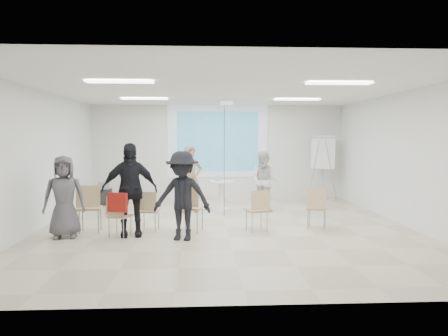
{
  "coord_description": "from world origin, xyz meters",
  "views": [
    {
      "loc": [
        -0.55,
        -9.49,
        1.98
      ],
      "look_at": [
        0.0,
        0.8,
        1.25
      ],
      "focal_mm": 35.0,
      "sensor_mm": 36.0,
      "label": 1
    }
  ],
  "objects": [
    {
      "name": "floor",
      "position": [
        0.0,
        0.0,
        -0.05
      ],
      "size": [
        8.0,
        9.0,
        0.1
      ],
      "primitive_type": "cube",
      "color": "beige",
      "rests_on": "ground"
    },
    {
      "name": "ceiling",
      "position": [
        0.0,
        0.0,
        3.05
      ],
      "size": [
        8.0,
        9.0,
        0.1
      ],
      "primitive_type": "cube",
      "color": "white",
      "rests_on": "wall_back"
    },
    {
      "name": "wall_back",
      "position": [
        0.0,
        4.55,
        1.5
      ],
      "size": [
        8.0,
        0.1,
        3.0
      ],
      "primitive_type": "cube",
      "color": "silver",
      "rests_on": "floor"
    },
    {
      "name": "wall_left",
      "position": [
        -4.05,
        0.0,
        1.5
      ],
      "size": [
        0.1,
        9.0,
        3.0
      ],
      "primitive_type": "cube",
      "color": "silver",
      "rests_on": "floor"
    },
    {
      "name": "wall_right",
      "position": [
        4.05,
        0.0,
        1.5
      ],
      "size": [
        0.1,
        9.0,
        3.0
      ],
      "primitive_type": "cube",
      "color": "silver",
      "rests_on": "floor"
    },
    {
      "name": "projection_halo",
      "position": [
        0.0,
        4.49,
        1.85
      ],
      "size": [
        3.2,
        0.01,
        2.3
      ],
      "primitive_type": "cube",
      "color": "silver",
      "rests_on": "wall_back"
    },
    {
      "name": "projection_image",
      "position": [
        0.0,
        4.47,
        1.85
      ],
      "size": [
        2.6,
        0.01,
        1.9
      ],
      "primitive_type": "cube",
      "color": "teal",
      "rests_on": "wall_back"
    },
    {
      "name": "pedestal_table",
      "position": [
        -0.0,
        2.2,
        0.46
      ],
      "size": [
        0.85,
        0.85,
        0.82
      ],
      "rotation": [
        0.0,
        0.0,
        -0.35
      ],
      "color": "white",
      "rests_on": "floor"
    },
    {
      "name": "player_left",
      "position": [
        -0.81,
        1.9,
        0.99
      ],
      "size": [
        0.87,
        0.76,
        1.99
      ],
      "primitive_type": "imported",
      "rotation": [
        0.0,
        0.0,
        0.46
      ],
      "color": "#987A5D",
      "rests_on": "floor"
    },
    {
      "name": "player_right",
      "position": [
        1.15,
        1.97,
        0.9
      ],
      "size": [
        1.02,
        0.9,
        1.79
      ],
      "primitive_type": "imported",
      "rotation": [
        0.0,
        0.0,
        -0.28
      ],
      "color": "silver",
      "rests_on": "floor"
    },
    {
      "name": "controller_left",
      "position": [
        -0.63,
        2.15,
        1.31
      ],
      "size": [
        0.09,
        0.12,
        0.04
      ],
      "primitive_type": "cube",
      "rotation": [
        0.0,
        0.0,
        0.46
      ],
      "color": "silver",
      "rests_on": "player_left"
    },
    {
      "name": "controller_right",
      "position": [
        0.97,
        2.22,
        1.21
      ],
      "size": [
        0.08,
        0.14,
        0.04
      ],
      "primitive_type": "cube",
      "rotation": [
        0.0,
        0.0,
        -0.28
      ],
      "color": "white",
      "rests_on": "player_right"
    },
    {
      "name": "chair_far_left",
      "position": [
        -2.85,
        -0.44,
        0.59
      ],
      "size": [
        0.51,
        0.54,
        1.0
      ],
      "rotation": [
        0.0,
        0.0,
        0.09
      ],
      "color": "tan",
      "rests_on": "floor"
    },
    {
      "name": "chair_left_mid",
      "position": [
        -2.18,
        -0.88,
        0.49
      ],
      "size": [
        0.49,
        0.51,
        0.82
      ],
      "rotation": [
        0.0,
        0.0,
        -0.31
      ],
      "color": "tan",
      "rests_on": "floor"
    },
    {
      "name": "chair_left_inner",
      "position": [
        -1.65,
        -0.36,
        0.5
      ],
      "size": [
        0.45,
        0.47,
        0.85
      ],
      "rotation": [
        0.0,
        0.0,
        -0.13
      ],
      "color": "tan",
      "rests_on": "floor"
    },
    {
      "name": "chair_center",
      "position": [
        -0.78,
        -0.48,
        0.59
      ],
      "size": [
        0.59,
        0.61,
        0.99
      ],
      "rotation": [
        0.0,
        0.0,
        -0.29
      ],
      "color": "tan",
      "rests_on": "floor"
    },
    {
      "name": "chair_right_inner",
      "position": [
        0.64,
        -0.53,
        0.52
      ],
      "size": [
        0.51,
        0.53,
        0.88
      ],
      "rotation": [
        0.0,
        0.0,
        0.26
      ],
      "color": "tan",
      "rests_on": "floor"
    },
    {
      "name": "chair_right_far",
      "position": [
        1.92,
        -0.35,
        0.53
      ],
      "size": [
        0.54,
        0.56,
        0.89
      ],
      "rotation": [
        0.0,
        0.0,
        -0.34
      ],
      "color": "tan",
      "rests_on": "floor"
    },
    {
      "name": "red_jacket",
      "position": [
        -2.16,
        -1.03,
        0.72
      ],
      "size": [
        0.4,
        0.2,
        0.37
      ],
      "primitive_type": "cube",
      "rotation": [
        0.0,
        0.0,
        -0.31
      ],
      "color": "maroon",
      "rests_on": "chair_left_mid"
    },
    {
      "name": "laptop",
      "position": [
        -1.64,
        -0.26,
        0.46
      ],
      "size": [
        0.34,
        0.26,
        0.02
      ],
      "primitive_type": "imported",
      "rotation": [
        0.0,
        0.0,
        3.01
      ],
      "color": "black",
      "rests_on": "chair_left_inner"
    },
    {
      "name": "audience_left",
      "position": [
        -1.97,
        -0.76,
        1.07
      ],
      "size": [
        1.36,
        0.96,
        2.14
      ],
      "primitive_type": "imported",
      "rotation": [
        0.0,
        0.0,
        0.18
      ],
      "color": "black",
      "rests_on": "floor"
    },
    {
      "name": "audience_mid",
      "position": [
        -0.91,
        -1.15,
        0.97
      ],
      "size": [
        1.37,
        0.93,
        1.94
      ],
      "primitive_type": "imported",
      "rotation": [
        0.0,
        0.0,
        -0.21
      ],
      "color": "black",
      "rests_on": "floor"
    },
    {
      "name": "audience_outer",
      "position": [
        -3.24,
        -0.83,
        0.91
      ],
      "size": [
        0.98,
        0.74,
        1.82
      ],
      "primitive_type": "imported",
      "rotation": [
        0.0,
        0.0,
        0.19
      ],
      "color": "#545358",
      "rests_on": "floor"
    },
    {
      "name": "flipchart_easel",
      "position": [
        3.26,
        3.89,
        1.49
      ],
      "size": [
        0.82,
        0.65,
        2.02
      ],
      "rotation": [
        0.0,
        0.0,
        -0.4
      ],
      "color": "#94969D",
      "rests_on": "floor"
    },
    {
      "name": "av_cart",
      "position": [
        -3.38,
        3.31,
        0.31
      ],
      "size": [
        0.46,
        0.38,
        0.67
      ],
      "rotation": [
        0.0,
        0.0,
        0.05
      ],
      "color": "black",
      "rests_on": "floor"
    },
    {
      "name": "ceiling_projector",
      "position": [
        0.1,
        1.49,
        2.69
      ],
      "size": [
        0.3,
        0.25,
        3.0
      ],
      "color": "white",
      "rests_on": "ceiling"
    },
    {
      "name": "fluor_panel_nw",
      "position": [
        -2.0,
        2.0,
        2.97
      ],
      "size": [
        1.2,
        0.3,
        0.02
      ],
      "primitive_type": "cube",
      "color": "white",
      "rests_on": "ceiling"
    },
    {
      "name": "fluor_panel_ne",
      "position": [
        2.0,
        2.0,
        2.97
      ],
      "size": [
        1.2,
        0.3,
        0.02
      ],
      "primitive_type": "cube",
      "color": "white",
      "rests_on": "ceiling"
    },
    {
      "name": "fluor_panel_sw",
      "position": [
        -2.0,
        -1.5,
        2.97
      ],
      "size": [
        1.2,
        0.3,
        0.02
      ],
      "primitive_type": "cube",
      "color": "white",
      "rests_on": "ceiling"
    },
    {
      "name": "fluor_panel_se",
      "position": [
        2.0,
        -1.5,
        2.97
      ],
      "size": [
        1.2,
        0.3,
        0.02
      ],
      "primitive_type": "cube",
      "color": "white",
      "rests_on": "ceiling"
    }
  ]
}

